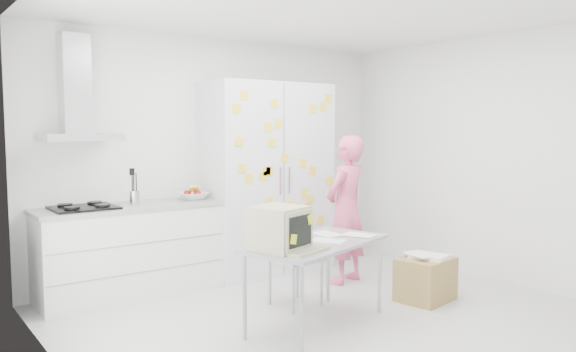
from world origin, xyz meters
TOP-DOWN VIEW (x-y plane):
  - floor at (0.00, 0.00)m, footprint 4.50×4.00m
  - walls at (0.00, 0.72)m, footprint 4.52×4.01m
  - ceiling at (0.00, 0.00)m, footprint 4.50×4.00m
  - counter_run at (-1.20, 1.70)m, footprint 1.84×0.63m
  - range_hood at (-1.65, 1.84)m, footprint 0.70×0.48m
  - tall_cabinet at (0.45, 1.67)m, footprint 1.50×0.68m
  - person at (0.86, 0.77)m, footprint 0.67×0.54m
  - desk at (-0.52, -0.13)m, footprint 1.48×1.04m
  - chair at (-0.07, 0.52)m, footprint 0.46×0.46m
  - cardboard_box at (1.06, -0.18)m, footprint 0.58×0.50m

SIDE VIEW (x-z plane):
  - floor at x=0.00m, z-range -0.02..0.00m
  - cardboard_box at x=1.06m, z-range -0.01..0.45m
  - counter_run at x=-1.20m, z-range -0.17..1.11m
  - chair at x=-0.07m, z-range 0.06..1.01m
  - person at x=0.86m, z-range 0.00..1.61m
  - desk at x=-0.52m, z-range 0.28..1.35m
  - tall_cabinet at x=0.45m, z-range 0.00..2.20m
  - walls at x=0.00m, z-range 0.00..2.70m
  - range_hood at x=-1.65m, z-range 1.45..2.46m
  - ceiling at x=0.00m, z-range 2.69..2.71m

